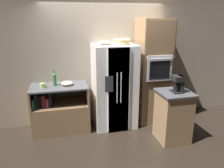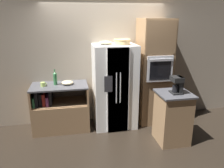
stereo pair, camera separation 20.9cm
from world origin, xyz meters
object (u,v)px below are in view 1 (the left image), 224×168
(wicker_basket, at_px, (122,42))
(coffee_maker, at_px, (178,83))
(refrigerator, at_px, (114,86))
(fruit_bowl, at_px, (105,43))
(mug, at_px, (43,85))
(mixing_bowl, at_px, (67,83))
(bottle_tall, at_px, (55,79))
(wall_oven, at_px, (152,72))

(wicker_basket, height_order, coffee_maker, wicker_basket)
(refrigerator, xyz_separation_m, fruit_bowl, (-0.17, 0.08, 0.89))
(mug, xyz_separation_m, mixing_bowl, (0.46, 0.04, -0.00))
(refrigerator, bearing_deg, mug, 179.38)
(fruit_bowl, height_order, bottle_tall, fruit_bowl)
(wicker_basket, relative_size, coffee_maker, 1.07)
(mug, bearing_deg, fruit_bowl, 3.19)
(refrigerator, distance_m, mixing_bowl, 0.96)
(refrigerator, bearing_deg, fruit_bowl, 152.91)
(wall_oven, xyz_separation_m, bottle_tall, (-2.03, 0.04, -0.03))
(fruit_bowl, height_order, mug, fruit_bowl)
(wicker_basket, height_order, bottle_tall, wicker_basket)
(wall_oven, relative_size, fruit_bowl, 8.36)
(refrigerator, relative_size, bottle_tall, 5.51)
(refrigerator, distance_m, fruit_bowl, 0.91)
(fruit_bowl, distance_m, mixing_bowl, 1.10)
(mug, distance_m, mixing_bowl, 0.46)
(mug, relative_size, mixing_bowl, 0.53)
(refrigerator, xyz_separation_m, wall_oven, (0.85, 0.04, 0.25))
(mug, height_order, coffee_maker, coffee_maker)
(mug, distance_m, coffee_maker, 2.51)
(bottle_tall, bearing_deg, fruit_bowl, -0.09)
(refrigerator, height_order, mixing_bowl, refrigerator)
(wicker_basket, xyz_separation_m, mug, (-1.55, 0.06, -0.79))
(bottle_tall, bearing_deg, coffee_maker, -24.16)
(wall_oven, distance_m, mixing_bowl, 1.80)
(fruit_bowl, bearing_deg, wicker_basket, -22.34)
(wicker_basket, bearing_deg, bottle_tall, 174.52)
(fruit_bowl, height_order, coffee_maker, fruit_bowl)
(bottle_tall, height_order, mug, bottle_tall)
(wicker_basket, xyz_separation_m, coffee_maker, (0.80, -0.82, -0.66))
(wicker_basket, bearing_deg, fruit_bowl, 157.66)
(mixing_bowl, bearing_deg, wicker_basket, -5.08)
(refrigerator, xyz_separation_m, mixing_bowl, (-0.95, 0.06, 0.12))
(coffee_maker, bearing_deg, refrigerator, 137.35)
(mug, height_order, mixing_bowl, mug)
(refrigerator, relative_size, wicker_basket, 5.33)
(wall_oven, relative_size, bottle_tall, 7.10)
(refrigerator, distance_m, coffee_maker, 1.30)
(wall_oven, height_order, mug, wall_oven)
(wall_oven, bearing_deg, wicker_basket, -173.23)
(bottle_tall, relative_size, coffee_maker, 1.04)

